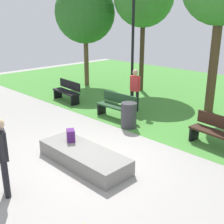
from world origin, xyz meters
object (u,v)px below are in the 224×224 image
Objects in this scene: park_bench_by_oak at (218,132)px; lamp_post at (133,35)px; skater_performing_trick at (2,152)px; park_bench_far_right at (117,105)px; tree_slender_maple at (85,13)px; trash_bin at (129,115)px; backpack_on_ledge at (71,135)px; park_bench_far_left at (67,91)px; concrete_ledge at (84,157)px; pedestrian_with_backpack at (135,86)px.

lamp_post is (-5.13, 2.16, 2.37)m from park_bench_by_oak.
lamp_post reaches higher than skater_performing_trick.
park_bench_far_right is 3.81m from park_bench_by_oak.
park_bench_by_oak is at bearing -16.43° from tree_slender_maple.
skater_performing_trick is 4.80m from trash_bin.
park_bench_far_right is 0.98× the size of park_bench_by_oak.
park_bench_by_oak is at bearing 2.72° from park_bench_far_right.
lamp_post reaches higher than park_bench_by_oak.
lamp_post reaches higher than park_bench_far_right.
park_bench_far_right is at bearing -60.55° from lamp_post.
tree_slender_maple is (-6.75, 7.89, 2.80)m from skater_performing_trick.
backpack_on_ledge is 0.20× the size of park_bench_far_left.
lamp_post is (-3.17, 5.47, 2.66)m from concrete_ledge.
park_bench_far_right is 1.24m from pedestrian_with_backpack.
tree_slender_maple reaches higher than trash_bin.
pedestrian_with_backpack reaches higher than park_bench_far_right.
park_bench_by_oak is (2.06, 5.29, -0.51)m from skater_performing_trick.
tree_slender_maple is at bearing 130.53° from skater_performing_trick.
backpack_on_ledge is 5.29m from park_bench_far_left.
trash_bin is at bearing 99.56° from skater_performing_trick.
trash_bin is (5.96, -3.19, -3.36)m from tree_slender_maple.
park_bench_far_right is at bearing 120.66° from concrete_ledge.
tree_slender_maple is 5.88m from pedestrian_with_backpack.
concrete_ledge is at bearing -65.43° from pedestrian_with_backpack.
skater_performing_trick is at bearing -73.56° from pedestrian_with_backpack.
lamp_post is at bearing 145.76° from backpack_on_ledge.
trash_bin is (0.96, -0.42, -0.05)m from park_bench_far_right.
skater_performing_trick is 6.50m from pedestrian_with_backpack.
tree_slender_maple is 7.55m from trash_bin.
trash_bin is (4.07, -0.47, -0.05)m from park_bench_far_left.
trash_bin is (-2.85, -0.60, -0.05)m from park_bench_by_oak.
park_bench_far_left is at bearing 147.43° from concrete_ledge.
pedestrian_with_backpack is at bearing 124.23° from trash_bin.
tree_slender_maple is at bearing 139.26° from concrete_ledge.
pedestrian_with_backpack reaches higher than backpack_on_ledge.
park_bench_far_right is at bearing -29.06° from tree_slender_maple.
concrete_ledge is 1.53× the size of skater_performing_trick.
tree_slender_maple is at bearing 163.57° from park_bench_by_oak.
backpack_on_ledge is at bearing -35.40° from park_bench_far_left.
trash_bin is at bearing -6.53° from park_bench_far_left.
concrete_ledge is at bearing -59.85° from lamp_post.
pedestrian_with_backpack is at bearing 137.87° from backpack_on_ledge.
park_bench_far_right is at bearing -85.38° from pedestrian_with_backpack.
tree_slender_maple reaches higher than concrete_ledge.
skater_performing_trick is 1.01× the size of pedestrian_with_backpack.
pedestrian_with_backpack is at bearing -44.68° from lamp_post.
park_bench_by_oak is 6.92m from park_bench_far_left.
lamp_post is (-1.32, 2.34, 2.37)m from park_bench_far_right.
park_bench_far_left is 0.98× the size of pedestrian_with_backpack.
trash_bin is at bearing 125.87° from backpack_on_ledge.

